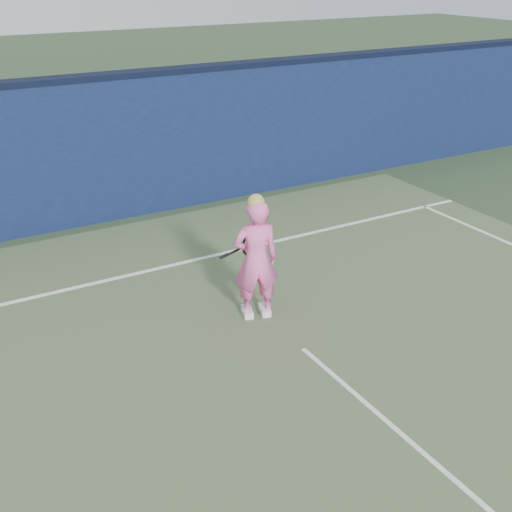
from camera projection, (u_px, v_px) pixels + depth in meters
ground at (353, 393)px, 7.09m from camera, size 80.00×80.00×0.00m
backstop_wall at (139, 147)px, 11.68m from camera, size 24.00×0.40×2.50m
wall_cap at (133, 74)px, 11.13m from camera, size 24.00×0.42×0.10m
player at (256, 259)px, 8.31m from camera, size 0.68×0.55×1.71m
racket at (249, 246)px, 8.74m from camera, size 0.63×0.15×0.34m
court_lines at (372, 409)px, 6.82m from camera, size 11.00×12.04×0.01m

